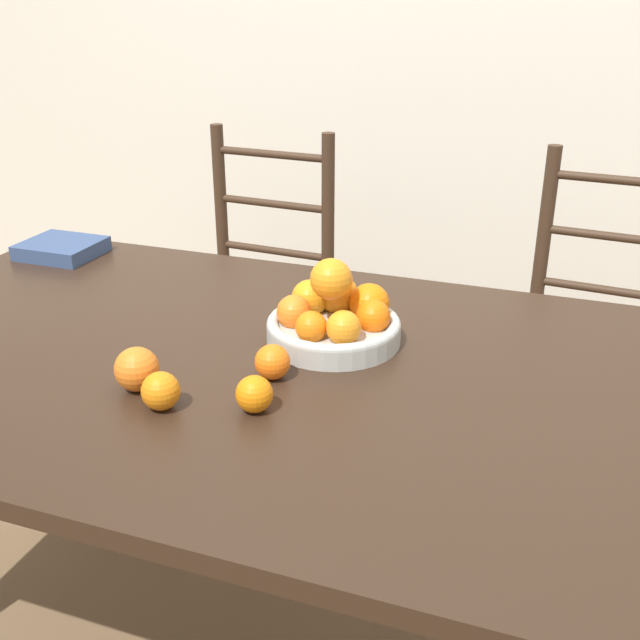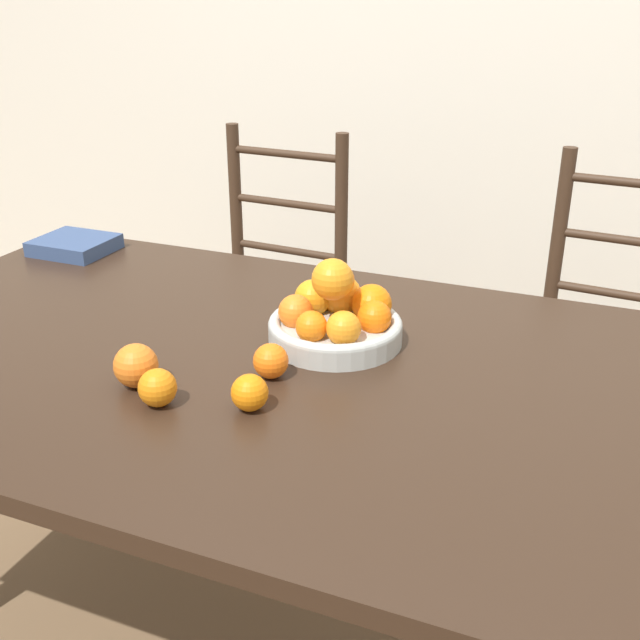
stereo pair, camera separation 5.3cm
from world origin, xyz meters
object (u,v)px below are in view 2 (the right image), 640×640
(orange_loose_0, at_px, (271,361))
(orange_loose_2, at_px, (157,388))
(chair_left, at_px, (268,307))
(fruit_bowl, at_px, (336,315))
(book_stack, at_px, (75,245))
(orange_loose_1, at_px, (250,393))
(chair_right, at_px, (607,362))
(orange_loose_3, at_px, (136,366))

(orange_loose_0, height_order, orange_loose_2, orange_loose_2)
(orange_loose_0, xyz_separation_m, chair_left, (-0.45, 0.90, -0.32))
(fruit_bowl, distance_m, book_stack, 0.87)
(orange_loose_1, xyz_separation_m, book_stack, (-0.80, 0.55, -0.01))
(orange_loose_2, xyz_separation_m, chair_right, (0.70, 1.06, -0.32))
(chair_right, relative_size, book_stack, 5.32)
(orange_loose_2, distance_m, chair_right, 1.31)
(chair_left, bearing_deg, chair_right, 3.64)
(orange_loose_0, height_order, orange_loose_1, orange_loose_0)
(orange_loose_0, distance_m, orange_loose_1, 0.12)
(orange_loose_1, relative_size, chair_left, 0.06)
(chair_left, bearing_deg, book_stack, -121.09)
(fruit_bowl, distance_m, orange_loose_2, 0.39)
(fruit_bowl, height_order, chair_left, chair_left)
(fruit_bowl, xyz_separation_m, orange_loose_3, (-0.25, -0.30, -0.01))
(orange_loose_0, height_order, orange_loose_3, orange_loose_3)
(chair_right, bearing_deg, orange_loose_1, -113.42)
(orange_loose_2, distance_m, orange_loose_3, 0.08)
(fruit_bowl, xyz_separation_m, chair_right, (0.51, 0.72, -0.34))
(orange_loose_0, distance_m, chair_left, 1.06)
(fruit_bowl, height_order, chair_right, chair_right)
(orange_loose_2, xyz_separation_m, chair_left, (-0.32, 1.06, -0.32))
(orange_loose_0, xyz_separation_m, orange_loose_1, (0.02, -0.11, -0.00))
(orange_loose_0, height_order, book_stack, orange_loose_0)
(chair_left, bearing_deg, orange_loose_2, -69.51)
(orange_loose_0, relative_size, book_stack, 0.33)
(orange_loose_1, bearing_deg, chair_right, 61.69)
(chair_right, bearing_deg, fruit_bowl, -120.70)
(chair_right, xyz_separation_m, book_stack, (-1.34, -0.47, 0.31))
(orange_loose_2, distance_m, book_stack, 0.88)
(orange_loose_3, relative_size, chair_left, 0.08)
(orange_loose_1, bearing_deg, fruit_bowl, 83.28)
(orange_loose_1, bearing_deg, orange_loose_3, -179.51)
(orange_loose_0, distance_m, orange_loose_3, 0.23)
(book_stack, bearing_deg, orange_loose_0, -28.98)
(orange_loose_1, height_order, chair_left, chair_left)
(fruit_bowl, relative_size, orange_loose_2, 4.05)
(orange_loose_3, bearing_deg, book_stack, 136.46)
(orange_loose_3, bearing_deg, orange_loose_2, -30.92)
(orange_loose_3, relative_size, book_stack, 0.41)
(orange_loose_1, xyz_separation_m, chair_right, (0.55, 1.02, -0.32))
(orange_loose_3, bearing_deg, chair_right, 53.02)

